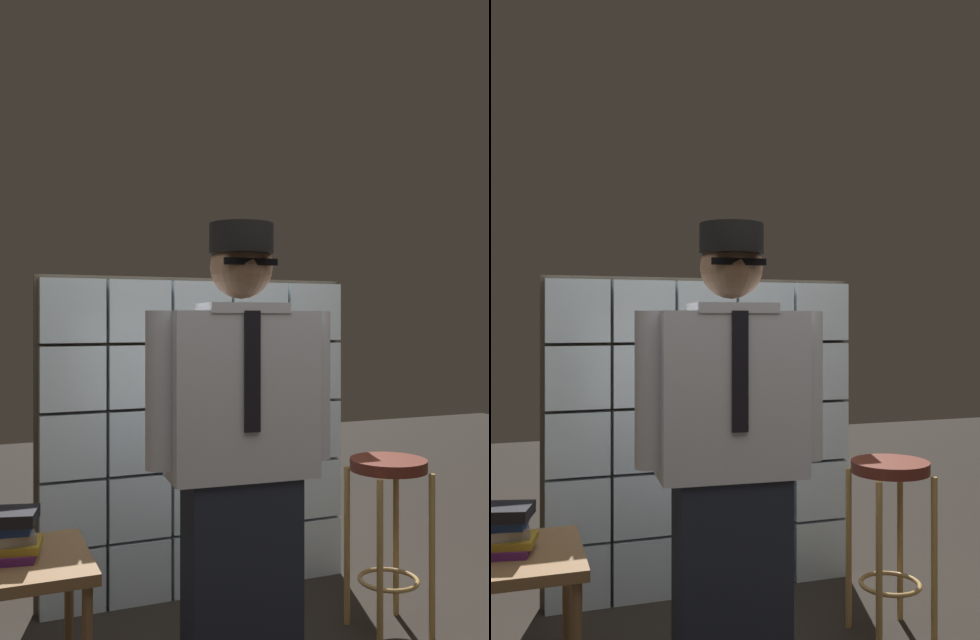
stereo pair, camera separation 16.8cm
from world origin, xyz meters
The scene contains 5 objects.
glass_block_wall centered at (0.00, 1.30, 0.79)m, with size 1.62×0.10×1.62m.
standing_person centered at (-0.20, 0.26, 0.90)m, with size 0.69×0.30×1.72m.
bar_stool centered at (0.64, 0.58, 0.57)m, with size 0.34×0.34×0.76m.
side_table centered at (-0.95, 0.52, 0.48)m, with size 0.52×0.52×0.55m.
book_stack centered at (-0.97, 0.53, 0.64)m, with size 0.27×0.22×0.17m.
Camera 2 is at (-0.92, -1.99, 1.38)m, focal length 37.68 mm.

